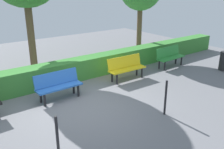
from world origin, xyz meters
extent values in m
plane|color=slate|center=(0.00, 0.00, 0.00)|extent=(19.98, 19.98, 0.00)
cube|color=#2D8C38|center=(-5.05, -0.88, 0.41)|extent=(1.45, 0.48, 0.05)
cube|color=#2D8C38|center=(-5.04, -1.07, 0.65)|extent=(1.44, 0.17, 0.42)
cylinder|color=black|center=(-5.62, -0.76, 0.20)|extent=(0.07, 0.07, 0.39)
cylinder|color=black|center=(-5.61, -1.06, 0.20)|extent=(0.07, 0.07, 0.39)
cylinder|color=black|center=(-4.48, -0.71, 0.20)|extent=(0.07, 0.07, 0.39)
cylinder|color=black|center=(-4.47, -1.01, 0.20)|extent=(0.07, 0.07, 0.39)
cube|color=yellow|center=(-2.56, -0.83, 0.41)|extent=(1.50, 0.46, 0.05)
cube|color=yellow|center=(-2.57, -1.02, 0.65)|extent=(1.50, 0.17, 0.42)
cylinder|color=black|center=(-3.16, -0.67, 0.20)|extent=(0.07, 0.07, 0.39)
cylinder|color=black|center=(-3.16, -0.97, 0.20)|extent=(0.07, 0.07, 0.39)
cylinder|color=black|center=(-1.96, -0.70, 0.20)|extent=(0.07, 0.07, 0.39)
cylinder|color=black|center=(-1.97, -1.00, 0.20)|extent=(0.07, 0.07, 0.39)
cube|color=blue|center=(0.22, -0.76, 0.41)|extent=(1.44, 0.45, 0.05)
cube|color=blue|center=(0.22, -0.95, 0.65)|extent=(1.43, 0.16, 0.42)
cylinder|color=black|center=(-0.35, -0.62, 0.20)|extent=(0.07, 0.07, 0.39)
cylinder|color=black|center=(-0.34, -0.92, 0.20)|extent=(0.07, 0.07, 0.39)
cylinder|color=black|center=(0.78, -0.60, 0.20)|extent=(0.07, 0.07, 0.39)
cylinder|color=black|center=(0.79, -0.90, 0.20)|extent=(0.07, 0.07, 0.39)
cube|color=#387F33|center=(-1.14, -2.04, 0.38)|extent=(15.98, 0.66, 0.77)
cylinder|color=brown|center=(-5.35, -3.27, 1.29)|extent=(0.24, 0.24, 2.59)
cylinder|color=brown|center=(-0.19, -4.06, 1.53)|extent=(0.29, 0.29, 3.07)
cylinder|color=black|center=(-1.66, 1.83, 0.50)|extent=(0.06, 0.06, 1.00)
cylinder|color=black|center=(1.49, 1.83, 0.50)|extent=(0.06, 0.06, 1.00)
camera|label=1|loc=(3.14, 5.85, 3.38)|focal=39.93mm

